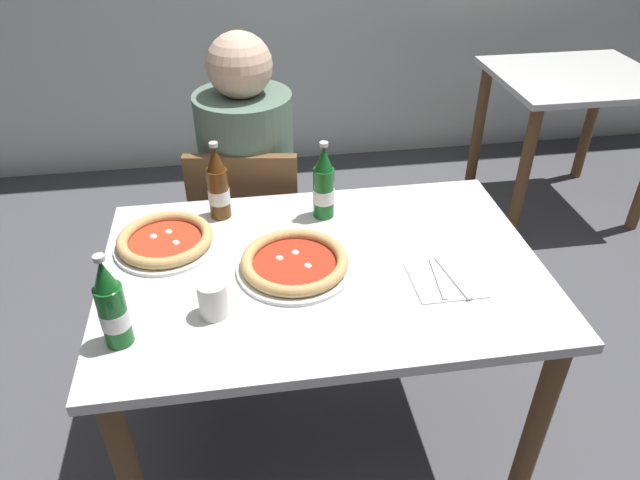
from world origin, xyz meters
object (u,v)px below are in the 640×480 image
object	(u,v)px
beer_bottle_left	(112,307)
paper_cup	(213,299)
chair_behind_table	(250,230)
beer_bottle_right	(218,186)
dining_table_background	(570,105)
napkin_with_cutlery	(445,279)
dining_table_main	(323,297)
diner_seated	(250,200)
beer_bottle_center	(324,186)
pizza_marinara_far	(165,241)
pizza_margherita_near	(295,263)

from	to	relation	value
beer_bottle_left	paper_cup	size ratio (longest dim) A/B	2.60
chair_behind_table	beer_bottle_right	xyz separation A→B (m)	(-0.09, -0.31, 0.37)
dining_table_background	paper_cup	bearing A→B (deg)	-139.79
beer_bottle_left	napkin_with_cutlery	world-z (taller)	beer_bottle_left
dining_table_main	napkin_with_cutlery	bearing A→B (deg)	-19.83
chair_behind_table	beer_bottle_left	world-z (taller)	beer_bottle_left
chair_behind_table	dining_table_background	bearing A→B (deg)	-147.64
chair_behind_table	diner_seated	bearing A→B (deg)	-93.33
beer_bottle_left	paper_cup	world-z (taller)	beer_bottle_left
beer_bottle_center	beer_bottle_right	bearing A→B (deg)	171.67
dining_table_main	diner_seated	xyz separation A→B (m)	(-0.17, 0.66, -0.05)
pizza_marinara_far	beer_bottle_center	world-z (taller)	beer_bottle_center
beer_bottle_right	dining_table_background	bearing A→B (deg)	30.86
chair_behind_table	pizza_marinara_far	size ratio (longest dim) A/B	2.91
dining_table_main	chair_behind_table	distance (m)	0.66
beer_bottle_left	beer_bottle_center	distance (m)	0.73
pizza_marinara_far	beer_bottle_left	size ratio (longest dim) A/B	1.18
pizza_marinara_far	beer_bottle_left	bearing A→B (deg)	-102.34
dining_table_background	napkin_with_cutlery	size ratio (longest dim) A/B	4.21
beer_bottle_center	napkin_with_cutlery	distance (m)	0.47
dining_table_background	beer_bottle_left	world-z (taller)	beer_bottle_left
pizza_marinara_far	beer_bottle_right	world-z (taller)	beer_bottle_right
paper_cup	beer_bottle_center	bearing A→B (deg)	50.56
diner_seated	napkin_with_cutlery	distance (m)	0.93
beer_bottle_center	paper_cup	size ratio (longest dim) A/B	2.60
diner_seated	beer_bottle_right	bearing A→B (deg)	-105.09
dining_table_main	beer_bottle_center	size ratio (longest dim) A/B	4.86
chair_behind_table	diner_seated	xyz separation A→B (m)	(0.01, 0.05, 0.10)
beer_bottle_left	paper_cup	bearing A→B (deg)	16.10
beer_bottle_center	diner_seated	bearing A→B (deg)	118.13
beer_bottle_right	napkin_with_cutlery	distance (m)	0.72
beer_bottle_right	napkin_with_cutlery	bearing A→B (deg)	-35.26
chair_behind_table	pizza_marinara_far	xyz separation A→B (m)	(-0.24, -0.45, 0.29)
beer_bottle_right	paper_cup	world-z (taller)	beer_bottle_right
pizza_margherita_near	beer_bottle_right	size ratio (longest dim) A/B	1.28
chair_behind_table	beer_bottle_left	xyz separation A→B (m)	(-0.33, -0.83, 0.37)
pizza_margherita_near	pizza_marinara_far	xyz separation A→B (m)	(-0.35, 0.16, 0.00)
paper_cup	pizza_margherita_near	bearing A→B (deg)	34.66
diner_seated	beer_bottle_right	xyz separation A→B (m)	(-0.10, -0.36, 0.27)
pizza_margherita_near	paper_cup	bearing A→B (deg)	-145.34
chair_behind_table	dining_table_background	xyz separation A→B (m)	(1.67, 0.74, 0.11)
pizza_marinara_far	paper_cup	size ratio (longest dim) A/B	3.07
pizza_margherita_near	paper_cup	size ratio (longest dim) A/B	3.33
dining_table_main	pizza_margherita_near	world-z (taller)	pizza_margherita_near
chair_behind_table	napkin_with_cutlery	bearing A→B (deg)	132.92
dining_table_main	napkin_with_cutlery	xyz separation A→B (m)	(0.31, -0.11, 0.12)
dining_table_background	beer_bottle_right	xyz separation A→B (m)	(-1.76, -1.05, 0.26)
chair_behind_table	pizza_margherita_near	size ratio (longest dim) A/B	2.68
napkin_with_cutlery	pizza_margherita_near	bearing A→B (deg)	164.69
chair_behind_table	pizza_margherita_near	xyz separation A→B (m)	(0.11, -0.62, 0.29)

